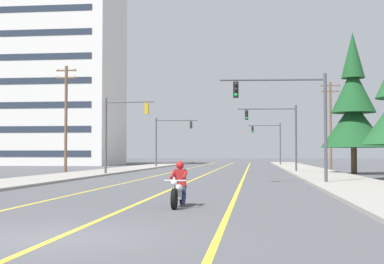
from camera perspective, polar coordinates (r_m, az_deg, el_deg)
ground_plane at (r=11.73m, az=-14.55°, el=-10.51°), size 400.00×400.00×0.00m
lane_stripe_center at (r=56.01m, az=2.38°, el=-4.00°), size 0.16×100.00×0.01m
lane_stripe_left at (r=56.37m, az=-1.21°, el=-3.99°), size 0.16×100.00×0.01m
lane_stripe_right at (r=55.87m, az=5.67°, el=-4.00°), size 0.16×100.00×0.01m
sidewalk_kerb_right at (r=51.14m, az=12.36°, el=-4.04°), size 4.40×110.00×0.14m
sidewalk_kerb_left at (r=52.64m, az=-8.53°, el=-4.02°), size 4.40×110.00×0.14m
motorcycle_with_rider at (r=17.71m, az=-1.37°, el=-5.86°), size 0.70×2.19×1.46m
traffic_signal_near_right at (r=31.33m, az=10.49°, el=2.28°), size 5.94×0.64×6.20m
traffic_signal_near_left at (r=44.61m, az=-7.52°, el=0.77°), size 4.07×0.44×6.20m
traffic_signal_mid_right at (r=51.36m, az=8.96°, el=0.47°), size 5.41×0.61×6.20m
traffic_signal_mid_left at (r=68.48m, az=-2.48°, el=-0.24°), size 5.21×0.62×6.20m
traffic_signal_far_right at (r=81.22m, az=8.15°, el=-0.56°), size 4.80×0.37×6.20m
utility_pole_left_near at (r=49.91m, az=-12.91°, el=1.65°), size 1.85×0.26×9.48m
utility_pole_right_far at (r=64.71m, az=14.14°, el=1.00°), size 2.29×0.26×9.88m
conifer_tree_right_verge_far at (r=48.37m, az=16.35°, el=2.33°), size 5.45×5.45×12.00m
apartment_building_far_left_block at (r=88.63m, az=-13.86°, el=5.77°), size 19.12×15.28×27.97m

